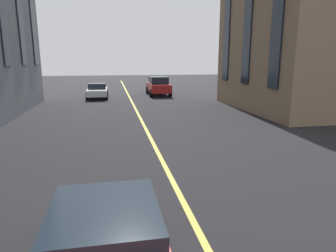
{
  "coord_description": "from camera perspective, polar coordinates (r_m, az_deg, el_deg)",
  "views": [
    {
      "loc": [
        6.4,
        1.64,
        3.46
      ],
      "look_at": [
        15.91,
        -0.15,
        1.32
      ],
      "focal_mm": 31.67,
      "sensor_mm": 36.0,
      "label": 1
    }
  ],
  "objects": [
    {
      "name": "lane_centre_line",
      "position": [
        14.13,
        -3.7,
        -1.72
      ],
      "size": [
        80.0,
        0.16,
        0.01
      ],
      "color": "#D8C64C",
      "rests_on": "ground_plane"
    },
    {
      "name": "car_red_oncoming",
      "position": [
        30.49,
        -1.88,
        7.77
      ],
      "size": [
        4.7,
        2.14,
        1.88
      ],
      "color": "#B21E1E",
      "rests_on": "ground_plane"
    },
    {
      "name": "car_white_trailing",
      "position": [
        28.95,
        -13.43,
        6.66
      ],
      "size": [
        4.4,
        1.95,
        1.37
      ],
      "color": "silver",
      "rests_on": "ground_plane"
    },
    {
      "name": "building_right_near",
      "position": [
        25.02,
        29.23,
        18.58
      ],
      "size": [
        11.1,
        12.74,
        13.55
      ],
      "color": "#846B51",
      "rests_on": "ground_plane"
    }
  ]
}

